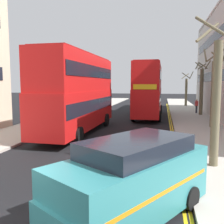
{
  "coord_description": "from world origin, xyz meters",
  "views": [
    {
      "loc": [
        3.6,
        -4.33,
        3.53
      ],
      "look_at": [
        0.5,
        11.0,
        1.8
      ],
      "focal_mm": 40.6,
      "sensor_mm": 36.0,
      "label": 1
    }
  ],
  "objects_px": {
    "double_decker_bus_away": "(78,91)",
    "double_decker_bus_oncoming": "(149,89)",
    "taxi_minivan": "(131,180)",
    "pedestrian_far": "(197,106)"
  },
  "relations": [
    {
      "from": "taxi_minivan",
      "to": "double_decker_bus_away",
      "type": "bearing_deg",
      "value": 115.26
    },
    {
      "from": "pedestrian_far",
      "to": "double_decker_bus_oncoming",
      "type": "bearing_deg",
      "value": -145.42
    },
    {
      "from": "double_decker_bus_away",
      "to": "taxi_minivan",
      "type": "height_order",
      "value": "double_decker_bus_away"
    },
    {
      "from": "double_decker_bus_away",
      "to": "double_decker_bus_oncoming",
      "type": "relative_size",
      "value": 1.0
    },
    {
      "from": "double_decker_bus_away",
      "to": "double_decker_bus_oncoming",
      "type": "bearing_deg",
      "value": 65.54
    },
    {
      "from": "taxi_minivan",
      "to": "pedestrian_far",
      "type": "distance_m",
      "value": 25.07
    },
    {
      "from": "double_decker_bus_oncoming",
      "to": "pedestrian_far",
      "type": "distance_m",
      "value": 6.87
    },
    {
      "from": "taxi_minivan",
      "to": "pedestrian_far",
      "type": "xyz_separation_m",
      "value": [
        4.64,
        24.64,
        -0.08
      ]
    },
    {
      "from": "double_decker_bus_away",
      "to": "taxi_minivan",
      "type": "bearing_deg",
      "value": -64.74
    },
    {
      "from": "double_decker_bus_oncoming",
      "to": "pedestrian_far",
      "type": "bearing_deg",
      "value": 34.58
    }
  ]
}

